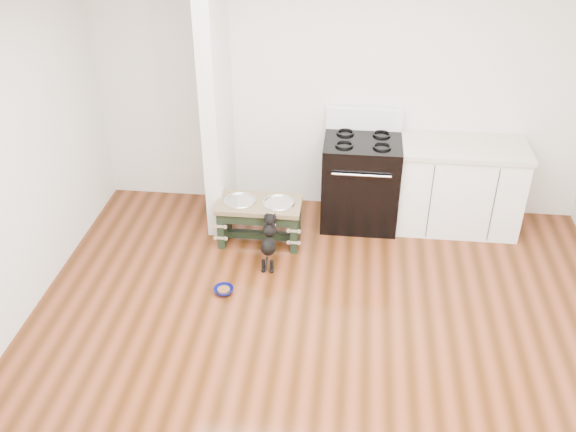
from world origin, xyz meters
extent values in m
plane|color=#3F1F0B|center=(0.00, 0.00, 0.00)|extent=(5.00, 5.00, 0.00)
plane|color=silver|center=(0.00, 2.50, 1.35)|extent=(5.00, 0.00, 5.00)
plane|color=white|center=(0.00, 0.00, 2.70)|extent=(5.00, 5.00, 0.00)
cube|color=silver|center=(-1.18, 2.10, 1.35)|extent=(0.15, 0.80, 2.70)
cube|color=black|center=(0.25, 2.15, 0.46)|extent=(0.76, 0.65, 0.92)
cube|color=black|center=(0.25, 1.84, 0.40)|extent=(0.58, 0.02, 0.50)
cylinder|color=silver|center=(0.25, 1.80, 0.72)|extent=(0.56, 0.02, 0.02)
cube|color=white|center=(0.25, 2.43, 1.03)|extent=(0.76, 0.08, 0.22)
torus|color=black|center=(0.07, 2.01, 0.93)|extent=(0.18, 0.18, 0.02)
torus|color=black|center=(0.43, 2.01, 0.93)|extent=(0.18, 0.18, 0.02)
torus|color=black|center=(0.07, 2.29, 0.93)|extent=(0.18, 0.18, 0.02)
torus|color=black|center=(0.43, 2.29, 0.93)|extent=(0.18, 0.18, 0.02)
cube|color=white|center=(1.23, 2.18, 0.43)|extent=(1.20, 0.60, 0.86)
cube|color=beige|center=(1.23, 2.18, 0.89)|extent=(1.24, 0.64, 0.05)
cube|color=black|center=(1.23, 1.92, 0.05)|extent=(1.20, 0.06, 0.10)
cube|color=black|center=(-1.07, 1.66, 0.20)|extent=(0.07, 0.39, 0.40)
cube|color=black|center=(-0.36, 1.66, 0.20)|extent=(0.07, 0.39, 0.40)
cube|color=black|center=(-0.71, 1.48, 0.35)|extent=(0.65, 0.03, 0.10)
cube|color=black|center=(-0.71, 1.66, 0.07)|extent=(0.65, 0.07, 0.07)
cube|color=brown|center=(-0.71, 1.66, 0.42)|extent=(0.81, 0.43, 0.04)
cylinder|color=silver|center=(-0.90, 1.66, 0.43)|extent=(0.28, 0.28, 0.05)
cylinder|color=silver|center=(-0.52, 1.66, 0.43)|extent=(0.28, 0.28, 0.05)
torus|color=silver|center=(-0.90, 1.66, 0.45)|extent=(0.32, 0.32, 0.02)
torus|color=silver|center=(-0.52, 1.66, 0.45)|extent=(0.32, 0.32, 0.02)
cylinder|color=black|center=(-0.61, 1.16, 0.06)|extent=(0.04, 0.04, 0.12)
cylinder|color=black|center=(-0.53, 1.16, 0.06)|extent=(0.04, 0.04, 0.12)
sphere|color=black|center=(-0.61, 1.15, 0.01)|extent=(0.04, 0.04, 0.04)
sphere|color=black|center=(-0.53, 1.15, 0.01)|extent=(0.04, 0.04, 0.04)
ellipsoid|color=black|center=(-0.57, 1.24, 0.22)|extent=(0.14, 0.33, 0.29)
sphere|color=black|center=(-0.57, 1.34, 0.34)|extent=(0.13, 0.13, 0.13)
sphere|color=black|center=(-0.57, 1.38, 0.43)|extent=(0.12, 0.12, 0.12)
sphere|color=black|center=(-0.61, 1.46, 0.43)|extent=(0.04, 0.04, 0.04)
sphere|color=black|center=(-0.53, 1.46, 0.43)|extent=(0.04, 0.04, 0.04)
cylinder|color=black|center=(-0.57, 1.11, 0.13)|extent=(0.02, 0.09, 0.11)
torus|color=#DA4079|center=(-0.57, 1.37, 0.38)|extent=(0.11, 0.07, 0.10)
imported|color=#0D115F|center=(-0.91, 0.80, 0.03)|extent=(0.23, 0.23, 0.06)
cylinder|color=brown|center=(-0.91, 0.80, 0.03)|extent=(0.11, 0.11, 0.02)
camera|label=1|loc=(0.16, -3.59, 3.59)|focal=40.00mm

